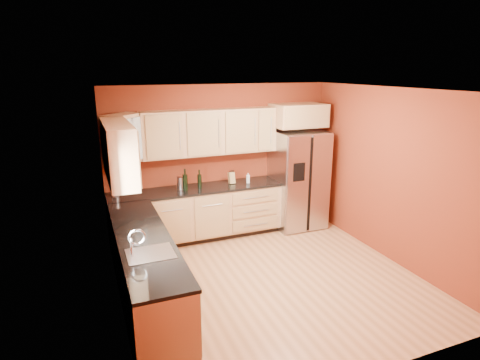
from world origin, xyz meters
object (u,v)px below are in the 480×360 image
Objects in this scene: refrigerator at (298,179)px; wine_bottle_a at (199,179)px; soap_dispenser at (248,178)px; knife_block at (232,178)px; canister_left at (181,183)px.

wine_bottle_a is (-1.85, 0.06, 0.19)m from refrigerator.
wine_bottle_a is at bearing 178.27° from refrigerator.
wine_bottle_a is at bearing 178.37° from soap_dispenser.
refrigerator is 1.27m from knife_block.
knife_block is 0.29m from soap_dispenser.
canister_left is at bearing 176.94° from soap_dispenser.
wine_bottle_a reaches higher than knife_block.
wine_bottle_a is 1.61× the size of knife_block.
refrigerator is 2.16m from canister_left.
knife_block is 1.10× the size of soap_dispenser.
wine_bottle_a is 0.60m from knife_block.
knife_block is (-1.25, 0.12, 0.13)m from refrigerator.
canister_left reaches higher than knife_block.
refrigerator is 5.63× the size of wine_bottle_a.
canister_left reaches higher than soap_dispenser.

